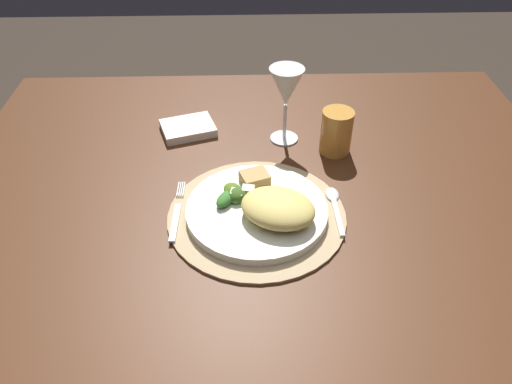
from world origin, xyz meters
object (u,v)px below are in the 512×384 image
at_px(fork, 177,214).
at_px(napkin, 188,128).
at_px(spoon, 334,202).
at_px(wine_glass, 286,89).
at_px(amber_tumbler, 336,132).
at_px(dining_table, 264,233).
at_px(dinner_plate, 257,211).

bearing_deg(fork, napkin, 90.26).
bearing_deg(spoon, wine_glass, 108.55).
bearing_deg(amber_tumbler, dining_table, -139.54).
height_order(fork, amber_tumbler, amber_tumbler).
xyz_separation_m(wine_glass, amber_tumbler, (0.11, -0.05, -0.08)).
bearing_deg(fork, dining_table, 23.06).
height_order(dinner_plate, napkin, dinner_plate).
bearing_deg(spoon, fork, -175.36).
height_order(napkin, amber_tumbler, amber_tumbler).
bearing_deg(spoon, napkin, 137.84).
distance_m(dining_table, spoon, 0.20).
distance_m(wine_glass, amber_tumbler, 0.15).
distance_m(dining_table, dinner_plate, 0.16).
distance_m(fork, wine_glass, 0.37).
xyz_separation_m(dining_table, napkin, (-0.18, 0.23, 0.13)).
xyz_separation_m(dining_table, fork, (-0.17, -0.07, 0.13)).
height_order(napkin, wine_glass, wine_glass).
relative_size(fork, napkin, 1.39).
bearing_deg(dinner_plate, amber_tumbler, 49.71).
relative_size(dinner_plate, amber_tumbler, 2.68).
relative_size(dining_table, dinner_plate, 4.90).
bearing_deg(dining_table, dinner_plate, -103.84).
relative_size(fork, spoon, 1.19).
bearing_deg(fork, amber_tumbler, 32.39).
distance_m(dinner_plate, amber_tumbler, 0.29).
height_order(dining_table, spoon, spoon).
bearing_deg(amber_tumbler, fork, -147.61).
relative_size(fork, amber_tumbler, 1.67).
xyz_separation_m(dinner_plate, fork, (-0.16, 0.00, -0.01)).
height_order(fork, wine_glass, wine_glass).
xyz_separation_m(spoon, wine_glass, (-0.08, 0.24, 0.12)).
relative_size(spoon, wine_glass, 0.80).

